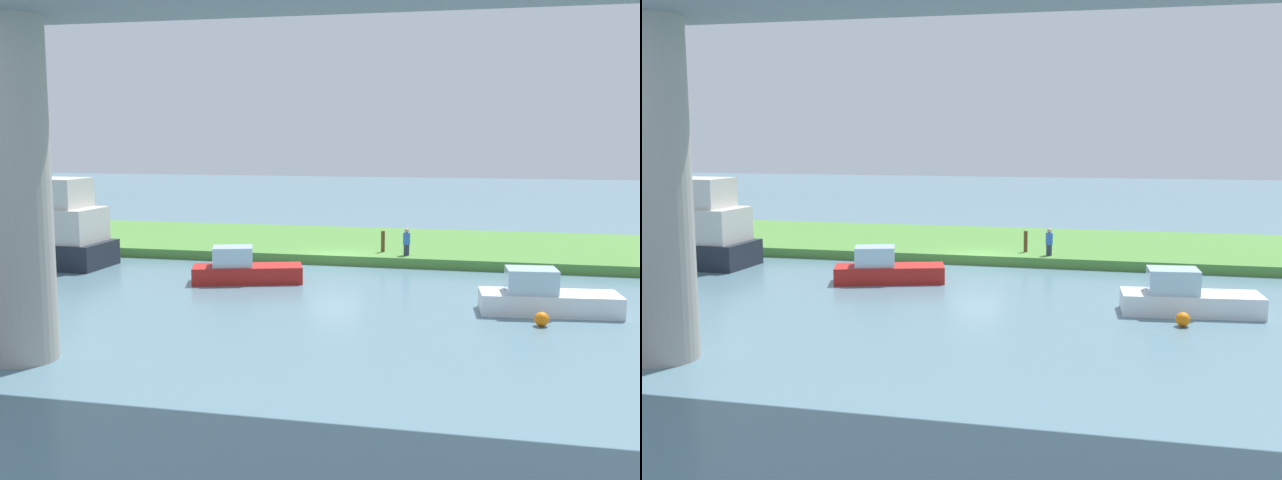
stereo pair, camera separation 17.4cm
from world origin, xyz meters
TOP-DOWN VIEW (x-y plane):
  - ground_plane at (0.00, 0.00)m, footprint 160.00×160.00m
  - grassy_bank at (0.00, -6.00)m, footprint 80.00×12.00m
  - bridge_pylon at (5.61, 17.68)m, footprint 2.00×2.00m
  - person_on_bank at (-3.47, -0.97)m, footprint 0.42×0.42m
  - mooring_post at (-2.14, -1.83)m, footprint 0.20×0.20m
  - motorboat_red at (15.36, 3.29)m, footprint 9.54×3.34m
  - riverboat_paddlewheel at (3.10, 5.13)m, footprint 5.14×3.13m
  - houseboat_blue at (-9.64, 8.24)m, footprint 5.18×2.29m
  - marker_buoy at (-9.44, 10.24)m, footprint 0.50×0.50m

SIDE VIEW (x-z plane):
  - ground_plane at x=0.00m, z-range 0.00..0.00m
  - grassy_bank at x=0.00m, z-range 0.00..0.50m
  - marker_buoy at x=-9.44m, z-range 0.00..0.50m
  - riverboat_paddlewheel at x=3.10m, z-range -0.23..1.39m
  - houseboat_blue at x=-9.64m, z-range -0.24..1.43m
  - mooring_post at x=-2.14m, z-range 0.50..1.60m
  - person_on_bank at x=-3.47m, z-range 0.51..1.90m
  - motorboat_red at x=15.36m, z-range -0.63..4.22m
  - bridge_pylon at x=5.61m, z-range 0.00..9.83m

